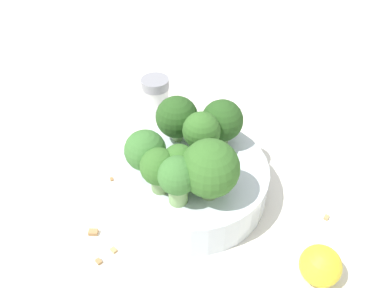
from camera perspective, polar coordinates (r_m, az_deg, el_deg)
name	(u,v)px	position (r m, az deg, el deg)	size (l,w,h in m)	color
ground_plane	(192,193)	(0.46, 0.00, -7.46)	(3.00, 3.00, 0.00)	silver
bowl	(192,180)	(0.44, 0.00, -5.55)	(0.18, 0.18, 0.04)	silver
broccoli_floret_0	(210,169)	(0.37, 2.76, -3.83)	(0.06, 0.06, 0.07)	#7A9E5B
broccoli_floret_1	(201,132)	(0.42, 1.44, 1.83)	(0.04, 0.04, 0.06)	#84AD66
broccoli_floret_2	(177,117)	(0.44, -2.31, 4.06)	(0.05, 0.05, 0.06)	#8EB770
broccoli_floret_3	(179,163)	(0.38, -2.01, -2.84)	(0.04, 0.04, 0.05)	#84AD66
broccoli_floret_4	(145,151)	(0.40, -7.13, -1.06)	(0.04, 0.04, 0.06)	#84AD66
broccoli_floret_5	(178,178)	(0.37, -2.22, -5.21)	(0.04, 0.04, 0.06)	#84AD66
broccoli_floret_6	(222,121)	(0.44, 4.60, 3.47)	(0.05, 0.05, 0.06)	#7A9E5B
broccoli_floret_7	(156,166)	(0.38, -5.45, -3.41)	(0.04, 0.04, 0.05)	#7A9E5B
pepper_shaker	(156,97)	(0.56, -5.48, 7.11)	(0.04, 0.04, 0.06)	silver
lemon_wedge	(320,266)	(0.40, 18.97, -17.12)	(0.04, 0.04, 0.04)	yellow
almond_crumb_0	(93,231)	(0.43, -14.87, -12.68)	(0.01, 0.01, 0.01)	#AD7F4C
almond_crumb_1	(116,252)	(0.41, -11.48, -15.84)	(0.01, 0.00, 0.01)	tan
almond_crumb_2	(111,178)	(0.48, -12.17, -5.15)	(0.01, 0.00, 0.01)	olive
almond_crumb_3	(100,263)	(0.41, -13.82, -17.13)	(0.01, 0.00, 0.01)	#AD7F4C
almond_crumb_4	(327,216)	(0.46, 19.84, -10.35)	(0.01, 0.00, 0.01)	tan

